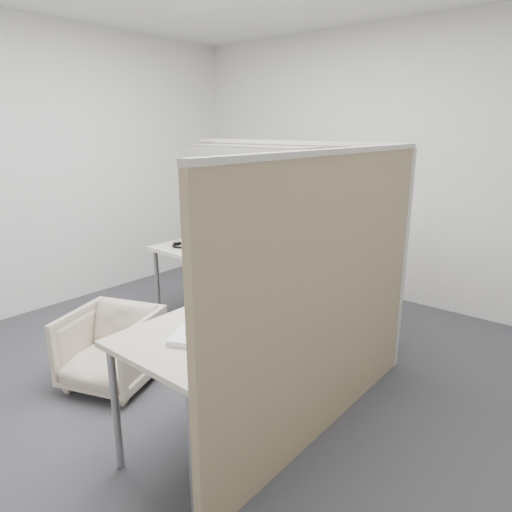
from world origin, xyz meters
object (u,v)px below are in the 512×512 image
Objects in this scene: desk at (247,283)px; keyboard at (271,270)px; monitor_left at (299,226)px; office_chair at (111,345)px.

desk is 4.28× the size of keyboard.
office_chair is at bearing -135.30° from monitor_left.
desk is at bearing 28.14° from office_chair.
keyboard is (0.67, 0.92, 0.45)m from office_chair.
desk is 0.22m from keyboard.
monitor_left is at bearing 42.05° from office_chair.
monitor_left is 0.45m from keyboard.
desk is at bearing -111.74° from monitor_left.
keyboard is at bearing -105.30° from monitor_left.
keyboard reaches higher than office_chair.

